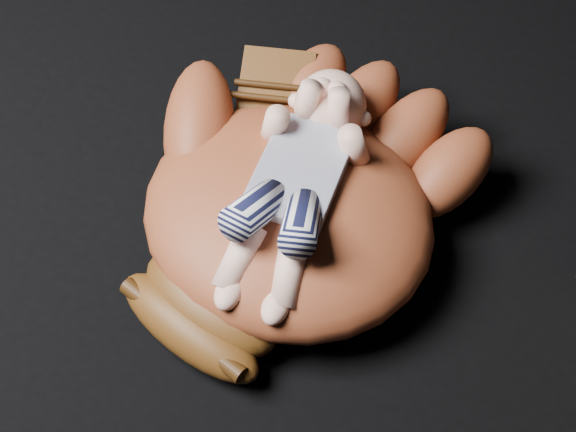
# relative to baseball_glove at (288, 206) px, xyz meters

# --- Properties ---
(baseball_glove) EXTENTS (0.67, 0.70, 0.17)m
(baseball_glove) POSITION_rel_baseball_glove_xyz_m (0.00, 0.00, 0.00)
(baseball_glove) COLOR maroon
(baseball_glove) RESTS_ON ground
(newborn_baby) EXTENTS (0.19, 0.37, 0.15)m
(newborn_baby) POSITION_rel_baseball_glove_xyz_m (0.01, -0.01, 0.05)
(newborn_baby) COLOR #EAAD97
(newborn_baby) RESTS_ON baseball_glove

